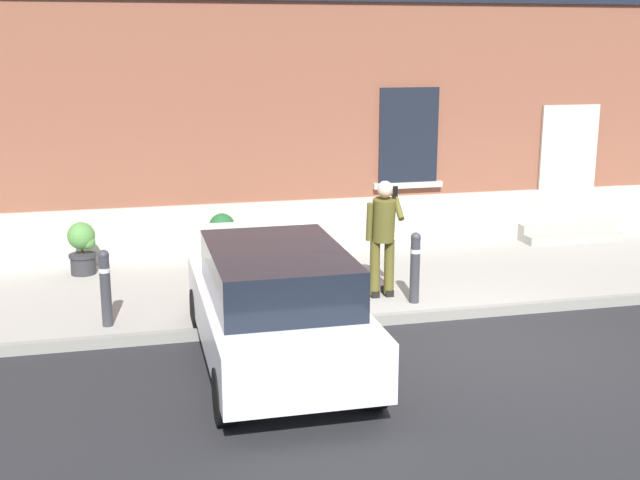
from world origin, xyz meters
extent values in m
plane|color=#232326|center=(0.00, 0.00, 0.00)|extent=(80.00, 80.00, 0.00)
cube|color=#99968E|center=(0.00, 2.80, 0.07)|extent=(24.00, 3.60, 0.15)
cube|color=gray|center=(0.00, 0.94, 0.07)|extent=(24.00, 0.12, 0.15)
cube|color=brown|center=(0.00, 5.30, 3.75)|extent=(24.00, 1.40, 7.50)
cube|color=#BCB7A8|center=(0.00, 4.58, 0.55)|extent=(24.00, 0.08, 1.10)
cube|color=black|center=(3.82, 4.57, 1.52)|extent=(1.00, 0.08, 2.10)
cube|color=#BCB7A8|center=(3.82, 4.55, 1.57)|extent=(1.16, 0.06, 2.24)
cube|color=black|center=(0.62, 4.57, 2.20)|extent=(1.10, 0.06, 1.70)
cube|color=#BCB7A8|center=(0.62, 4.54, 1.30)|extent=(1.30, 0.12, 0.10)
cube|color=#9E998E|center=(3.82, 4.12, 0.23)|extent=(1.93, 0.32, 0.16)
cube|color=#9E998E|center=(3.82, 4.44, 0.31)|extent=(1.93, 0.32, 0.32)
cube|color=white|center=(-2.70, -0.17, 0.62)|extent=(1.76, 4.00, 0.64)
cube|color=black|center=(-2.70, -0.32, 1.22)|extent=(1.55, 2.40, 0.56)
cube|color=black|center=(-2.70, 1.85, 0.40)|extent=(1.66, 0.10, 0.20)
cube|color=yellow|center=(-2.70, 1.85, 0.58)|extent=(0.52, 0.02, 0.12)
cube|color=#B21414|center=(-3.46, 1.84, 0.84)|extent=(0.16, 0.04, 0.18)
cube|color=#B21414|center=(-1.95, 1.85, 0.84)|extent=(0.16, 0.04, 0.18)
cube|color=white|center=(-2.70, 1.58, 1.12)|extent=(1.49, 0.06, 0.60)
cylinder|color=black|center=(-3.49, -1.57, 0.30)|extent=(0.20, 0.60, 0.60)
cylinder|color=black|center=(-1.90, -1.56, 0.30)|extent=(0.20, 0.60, 0.60)
cylinder|color=black|center=(-3.49, 1.23, 0.30)|extent=(0.20, 0.60, 0.60)
cylinder|color=black|center=(-1.90, 1.24, 0.30)|extent=(0.20, 0.60, 0.60)
cylinder|color=#333338|center=(-0.38, 1.35, 0.62)|extent=(0.14, 0.14, 0.95)
sphere|color=#333338|center=(-0.38, 1.35, 1.12)|extent=(0.15, 0.15, 0.15)
cylinder|color=silver|center=(-0.38, 1.35, 0.92)|extent=(0.15, 0.15, 0.06)
cylinder|color=#333338|center=(-4.69, 1.35, 0.62)|extent=(0.14, 0.14, 0.95)
sphere|color=#333338|center=(-4.69, 1.35, 1.12)|extent=(0.15, 0.15, 0.15)
cylinder|color=silver|center=(-4.69, 1.35, 0.92)|extent=(0.15, 0.15, 0.06)
cylinder|color=#514C1E|center=(-0.86, 1.74, 0.60)|extent=(0.15, 0.15, 0.82)
cube|color=black|center=(-0.86, 1.80, 0.20)|extent=(0.12, 0.28, 0.10)
cylinder|color=#514C1E|center=(-0.64, 1.74, 0.60)|extent=(0.15, 0.15, 0.82)
cube|color=black|center=(-0.64, 1.80, 0.20)|extent=(0.12, 0.28, 0.10)
cylinder|color=#514C1E|center=(-0.75, 1.71, 1.32)|extent=(0.34, 0.40, 0.65)
sphere|color=tan|center=(-0.75, 1.67, 1.77)|extent=(0.22, 0.22, 0.22)
sphere|color=silver|center=(-0.75, 1.67, 1.80)|extent=(0.21, 0.21, 0.21)
cylinder|color=#514C1E|center=(-0.97, 1.68, 1.31)|extent=(0.09, 0.14, 0.57)
cylinder|color=#514C1E|center=(-0.55, 1.68, 1.53)|extent=(0.09, 0.44, 0.39)
cube|color=black|center=(-0.60, 1.65, 1.75)|extent=(0.07, 0.02, 0.15)
cylinder|color=#2D2D30|center=(-5.11, 4.02, 0.32)|extent=(0.40, 0.40, 0.34)
cylinder|color=#2D2D30|center=(-5.11, 4.02, 0.46)|extent=(0.44, 0.44, 0.05)
cylinder|color=#47331E|center=(-5.11, 4.02, 0.61)|extent=(0.04, 0.04, 0.24)
sphere|color=#4C843D|center=(-5.11, 4.02, 0.79)|extent=(0.44, 0.44, 0.44)
sphere|color=#4C843D|center=(-5.01, 3.97, 0.69)|extent=(0.24, 0.24, 0.24)
cylinder|color=beige|center=(-2.82, 4.18, 0.32)|extent=(0.40, 0.40, 0.34)
cylinder|color=beige|center=(-2.82, 4.18, 0.46)|extent=(0.44, 0.44, 0.05)
cylinder|color=#47331E|center=(-2.82, 4.18, 0.61)|extent=(0.04, 0.04, 0.24)
sphere|color=#1E5628|center=(-2.82, 4.18, 0.79)|extent=(0.44, 0.44, 0.44)
sphere|color=#1E5628|center=(-2.72, 4.13, 0.69)|extent=(0.24, 0.24, 0.24)
camera|label=1|loc=(-4.33, -9.32, 3.84)|focal=45.78mm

